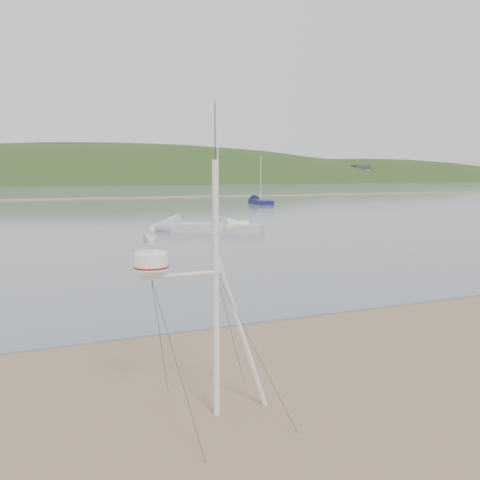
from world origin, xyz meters
name	(u,v)px	position (x,y,z in m)	size (l,w,h in m)	color
ground	(92,438)	(0.00, 0.00, 0.00)	(560.00, 560.00, 0.00)	#8B6A50
water	(30,189)	(0.00, 132.00, 0.02)	(560.00, 256.00, 0.04)	slate
sandbar	(32,200)	(0.00, 70.00, 0.07)	(560.00, 7.00, 0.07)	#8B6A50
hill_ridge	(74,226)	(18.52, 235.00, -19.70)	(620.00, 180.00, 80.00)	#253C18
far_cottages	(37,173)	(3.00, 196.00, 4.00)	(294.40, 6.30, 8.00)	silver
mast_rig	(214,345)	(1.74, -0.07, 1.10)	(2.03, 2.16, 4.57)	silver
sailboat_blue_far	(256,201)	(25.41, 50.34, 0.30)	(1.98, 6.38, 6.27)	#16194E
sailboat_white_near	(188,227)	(8.50, 23.55, 0.30)	(7.04, 5.47, 7.21)	silver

